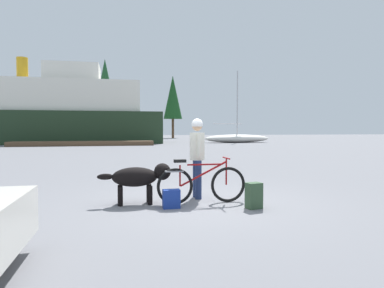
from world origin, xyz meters
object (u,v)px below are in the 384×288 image
(bicycle, at_px, (201,184))
(handbag_pannier, at_px, (171,199))
(person_cyclist, at_px, (197,150))
(sailboat_moored, at_px, (237,138))
(ferry_boat, at_px, (52,114))
(backpack, at_px, (254,196))
(dog, at_px, (139,177))

(bicycle, relative_size, handbag_pannier, 5.15)
(person_cyclist, xyz_separation_m, sailboat_moored, (11.27, 29.19, -0.54))
(person_cyclist, height_order, ferry_boat, ferry_boat)
(backpack, relative_size, sailboat_moored, 0.06)
(bicycle, distance_m, sailboat_moored, 31.82)
(dog, relative_size, backpack, 2.97)
(ferry_boat, bearing_deg, sailboat_moored, -6.63)
(backpack, distance_m, sailboat_moored, 32.12)
(dog, relative_size, ferry_boat, 0.06)
(person_cyclist, height_order, handbag_pannier, person_cyclist)
(bicycle, xyz_separation_m, ferry_boat, (-8.48, 32.04, 2.76))
(sailboat_moored, bearing_deg, ferry_boat, 173.37)
(bicycle, distance_m, backpack, 1.08)
(handbag_pannier, bearing_deg, person_cyclist, 50.24)
(handbag_pannier, bearing_deg, bicycle, 23.58)
(bicycle, xyz_separation_m, sailboat_moored, (11.31, 29.74, 0.10))
(bicycle, distance_m, ferry_boat, 33.26)
(bicycle, height_order, handbag_pannier, bicycle)
(bicycle, xyz_separation_m, handbag_pannier, (-0.65, -0.28, -0.21))
(person_cyclist, height_order, dog, person_cyclist)
(handbag_pannier, relative_size, sailboat_moored, 0.04)
(dog, height_order, handbag_pannier, dog)
(bicycle, height_order, person_cyclist, person_cyclist)
(dog, height_order, backpack, dog)
(bicycle, bearing_deg, person_cyclist, 85.77)
(dog, xyz_separation_m, ferry_boat, (-7.27, 31.82, 2.61))
(person_cyclist, height_order, sailboat_moored, sailboat_moored)
(bicycle, distance_m, person_cyclist, 0.84)
(person_cyclist, distance_m, sailboat_moored, 31.30)
(ferry_boat, relative_size, sailboat_moored, 2.87)
(handbag_pannier, distance_m, sailboat_moored, 32.32)
(dog, bearing_deg, sailboat_moored, 67.01)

